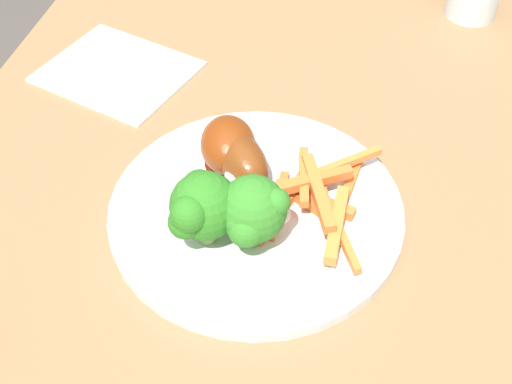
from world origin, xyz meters
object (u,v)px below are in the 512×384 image
chicken_drumstick_near (228,148)px  dinner_plate (256,210)px  dining_table (267,309)px  chicken_drumstick_far (243,163)px  broccoli_floret_front (252,214)px  carrot_fries_pile (315,198)px  broccoli_floret_middle (202,207)px

chicken_drumstick_near → dinner_plate: bearing=-141.9°
dining_table → chicken_drumstick_far: chicken_drumstick_far is taller
dinner_plate → broccoli_floret_front: bearing=-172.5°
dining_table → chicken_drumstick_near: chicken_drumstick_near is taller
dining_table → broccoli_floret_front: bearing=111.5°
dining_table → chicken_drumstick_far: size_ratio=10.70×
dinner_plate → carrot_fries_pile: bearing=-79.3°
chicken_drumstick_near → broccoli_floret_front: bearing=-155.3°
dinner_plate → chicken_drumstick_far: 0.05m
dining_table → dinner_plate: size_ratio=4.25×
broccoli_floret_middle → chicken_drumstick_far: size_ratio=0.67×
chicken_drumstick_near → carrot_fries_pile: bearing=-112.4°
broccoli_floret_front → chicken_drumstick_far: bearing=17.9°
chicken_drumstick_far → dining_table: bearing=-151.6°
dinner_plate → chicken_drumstick_near: bearing=38.1°
dining_table → broccoli_floret_front: (-0.01, 0.01, 0.15)m
dinner_plate → chicken_drumstick_far: size_ratio=2.52×
dining_table → broccoli_floret_front: broccoli_floret_front is taller
broccoli_floret_front → chicken_drumstick_near: bearing=24.7°
dining_table → dinner_plate: bearing=26.0°
carrot_fries_pile → chicken_drumstick_far: chicken_drumstick_far is taller
dinner_plate → carrot_fries_pile: size_ratio=1.86×
broccoli_floret_middle → chicken_drumstick_near: (0.10, 0.00, -0.02)m
dining_table → chicken_drumstick_far: 0.16m
dinner_plate → carrot_fries_pile: (0.01, -0.06, 0.02)m
dining_table → broccoli_floret_middle: broccoli_floret_middle is taller
chicken_drumstick_far → broccoli_floret_middle: bearing=167.9°
broccoli_floret_front → chicken_drumstick_far: broccoli_floret_front is taller
dinner_plate → broccoli_floret_front: size_ratio=3.84×
dining_table → chicken_drumstick_near: 0.17m
carrot_fries_pile → dining_table: bearing=146.8°
dining_table → chicken_drumstick_near: (0.09, 0.06, 0.13)m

